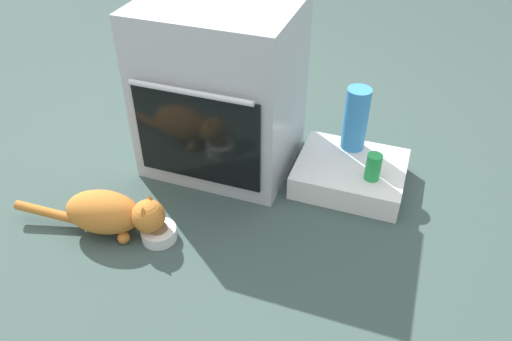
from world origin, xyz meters
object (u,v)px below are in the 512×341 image
at_px(water_bottle, 356,119).
at_px(soda_can, 373,167).
at_px(pantry_cabinet, 350,174).
at_px(oven, 221,89).
at_px(food_bowl, 159,232).
at_px(cat, 111,213).

bearing_deg(water_bottle, soda_can, -59.09).
bearing_deg(soda_can, pantry_cabinet, 143.87).
height_order(oven, soda_can, oven).
bearing_deg(food_bowl, water_bottle, 49.75).
height_order(food_bowl, cat, cat).
relative_size(oven, pantry_cabinet, 1.61).
bearing_deg(cat, food_bowl, -0.00).
relative_size(pantry_cabinet, cat, 0.74).
xyz_separation_m(cat, water_bottle, (0.82, 0.77, 0.16)).
bearing_deg(soda_can, water_bottle, 120.91).
distance_m(food_bowl, cat, 0.20).
bearing_deg(oven, soda_can, -4.80).
xyz_separation_m(food_bowl, water_bottle, (0.63, 0.74, 0.23)).
bearing_deg(pantry_cabinet, cat, -143.00).
xyz_separation_m(pantry_cabinet, soda_can, (0.10, -0.07, 0.12)).
bearing_deg(soda_can, oven, 175.20).
bearing_deg(water_bottle, food_bowl, -130.25).
relative_size(food_bowl, cat, 0.22).
relative_size(pantry_cabinet, food_bowl, 3.34).
xyz_separation_m(oven, cat, (-0.23, -0.62, -0.28)).
distance_m(cat, water_bottle, 1.13).
height_order(soda_can, water_bottle, water_bottle).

